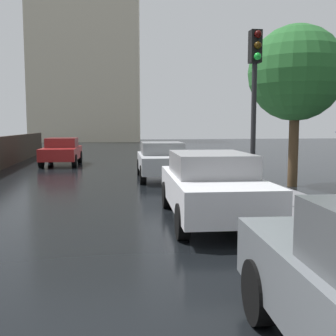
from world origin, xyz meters
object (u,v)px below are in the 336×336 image
(car_white_far_ahead, at_px, (211,185))
(traffic_light, at_px, (255,85))
(street_tree_mid, at_px, (296,74))
(car_red_behind_camera, at_px, (62,151))
(car_silver_mid_road, at_px, (162,160))

(car_white_far_ahead, distance_m, traffic_light, 2.70)
(street_tree_mid, bearing_deg, car_red_behind_camera, 133.95)
(car_white_far_ahead, xyz_separation_m, street_tree_mid, (4.02, 4.36, 3.00))
(traffic_light, relative_size, street_tree_mid, 0.77)
(traffic_light, height_order, street_tree_mid, street_tree_mid)
(car_silver_mid_road, distance_m, street_tree_mid, 5.72)
(car_silver_mid_road, relative_size, car_white_far_ahead, 0.90)
(street_tree_mid, bearing_deg, traffic_light, -128.02)
(car_white_far_ahead, height_order, traffic_light, traffic_light)
(car_silver_mid_road, bearing_deg, car_white_far_ahead, -86.74)
(car_white_far_ahead, distance_m, car_red_behind_camera, 14.04)
(car_white_far_ahead, height_order, street_tree_mid, street_tree_mid)
(car_white_far_ahead, distance_m, street_tree_mid, 6.65)
(car_silver_mid_road, bearing_deg, traffic_light, -75.07)
(car_red_behind_camera, xyz_separation_m, street_tree_mid, (8.60, -8.92, 3.04))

